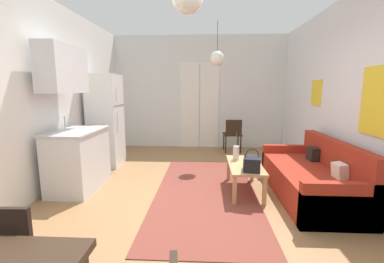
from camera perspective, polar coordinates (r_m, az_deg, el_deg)
name	(u,v)px	position (r m, az deg, el deg)	size (l,w,h in m)	color
ground_plane	(193,208)	(3.58, 0.18, -16.56)	(4.94, 7.59, 0.10)	#996D44
wall_back	(200,93)	(6.76, 1.69, 8.51)	(4.54, 0.13, 2.85)	silver
wall_right	(378,97)	(3.82, 35.86, 6.24)	(0.12, 7.19, 2.85)	silver
wall_left	(20,96)	(4.00, -33.67, 6.52)	(0.12, 7.19, 2.85)	white
area_rug	(206,192)	(3.95, 3.05, -13.12)	(1.45, 3.17, 0.01)	brown
couch	(314,179)	(4.10, 25.25, -9.37)	(0.87, 1.94, 0.81)	maroon
coffee_table	(245,168)	(3.94, 11.55, -7.83)	(0.47, 1.00, 0.42)	tan
bamboo_vase	(236,153)	(4.11, 9.69, -4.64)	(0.09, 0.09, 0.44)	beige
handbag	(252,163)	(3.62, 13.07, -6.86)	(0.27, 0.33, 0.30)	black
refrigerator	(106,121)	(5.37, -18.48, 2.27)	(0.58, 0.64, 1.79)	white
kitchen_counter	(75,136)	(4.27, -24.45, -0.89)	(0.62, 1.06, 2.14)	silver
accent_chair	(233,133)	(6.29, 8.97, -0.38)	(0.45, 0.43, 0.80)	black
pendant_lamp_far	(217,58)	(5.43, 5.57, 15.78)	(0.29, 0.29, 0.87)	black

